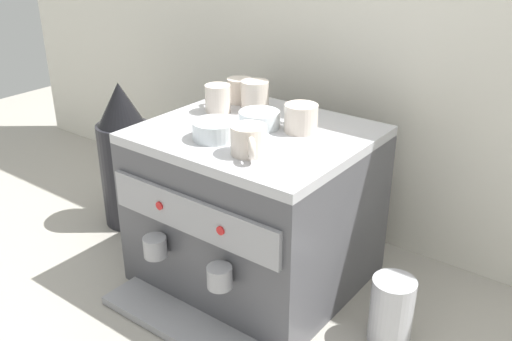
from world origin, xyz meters
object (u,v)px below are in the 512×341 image
at_px(ceramic_cup_4, 249,140).
at_px(ceramic_bowl_1, 259,120).
at_px(ceramic_cup_1, 255,95).
at_px(milk_pitcher, 391,310).
at_px(ceramic_bowl_0, 215,130).
at_px(ceramic_cup_0, 241,91).
at_px(ceramic_cup_2, 217,98).
at_px(espresso_machine, 255,207).
at_px(ceramic_cup_3, 300,118).
at_px(coffee_grinder, 125,158).

height_order(ceramic_cup_4, ceramic_bowl_1, ceramic_cup_4).
relative_size(ceramic_cup_1, milk_pitcher, 0.62).
bearing_deg(ceramic_bowl_0, ceramic_cup_0, 116.31).
bearing_deg(ceramic_bowl_1, ceramic_cup_2, 169.35).
relative_size(ceramic_cup_4, ceramic_bowl_0, 0.94).
height_order(espresso_machine, milk_pitcher, espresso_machine).
bearing_deg(ceramic_cup_4, ceramic_cup_3, 87.35).
height_order(ceramic_bowl_0, coffee_grinder, ceramic_bowl_0).
relative_size(ceramic_cup_2, ceramic_cup_4, 0.97).
xyz_separation_m(coffee_grinder, milk_pitcher, (0.89, -0.01, -0.13)).
distance_m(espresso_machine, ceramic_cup_4, 0.28).
bearing_deg(ceramic_bowl_0, ceramic_cup_1, 103.81).
height_order(espresso_machine, ceramic_cup_1, ceramic_cup_1).
xyz_separation_m(ceramic_cup_3, ceramic_cup_4, (-0.01, -0.19, -0.00)).
bearing_deg(milk_pitcher, ceramic_cup_0, 163.17).
height_order(ceramic_cup_1, ceramic_cup_3, ceramic_cup_1).
relative_size(coffee_grinder, milk_pitcher, 2.82).
height_order(coffee_grinder, milk_pitcher, coffee_grinder).
distance_m(ceramic_bowl_0, coffee_grinder, 0.51).
distance_m(ceramic_cup_1, ceramic_cup_2, 0.10).
xyz_separation_m(ceramic_cup_0, ceramic_bowl_1, (0.16, -0.13, -0.01)).
bearing_deg(ceramic_cup_1, ceramic_bowl_0, -76.19).
xyz_separation_m(espresso_machine, ceramic_bowl_1, (-0.01, 0.03, 0.23)).
xyz_separation_m(ceramic_cup_0, ceramic_cup_1, (0.07, -0.03, 0.01)).
xyz_separation_m(ceramic_cup_0, ceramic_cup_2, (-0.00, -0.10, 0.00)).
bearing_deg(milk_pitcher, ceramic_cup_4, -161.84).
distance_m(coffee_grinder, milk_pitcher, 0.90).
distance_m(espresso_machine, ceramic_cup_3, 0.27).
bearing_deg(ceramic_cup_0, ceramic_cup_2, -90.03).
xyz_separation_m(ceramic_cup_0, ceramic_bowl_0, (0.12, -0.25, -0.01)).
height_order(ceramic_cup_0, coffee_grinder, ceramic_cup_0).
bearing_deg(ceramic_cup_1, ceramic_cup_3, -18.10).
xyz_separation_m(espresso_machine, ceramic_cup_3, (0.09, 0.06, 0.24)).
relative_size(espresso_machine, ceramic_cup_4, 5.83).
distance_m(espresso_machine, coffee_grinder, 0.49).
bearing_deg(espresso_machine, coffee_grinder, -179.52).
relative_size(ceramic_cup_0, ceramic_cup_1, 1.06).
distance_m(ceramic_cup_2, ceramic_cup_4, 0.30).
relative_size(ceramic_cup_3, coffee_grinder, 0.25).
distance_m(ceramic_cup_2, coffee_grinder, 0.41).
bearing_deg(coffee_grinder, milk_pitcher, -0.92).
xyz_separation_m(espresso_machine, milk_pitcher, (0.40, -0.02, -0.13)).
bearing_deg(milk_pitcher, ceramic_cup_2, 172.59).
relative_size(ceramic_bowl_1, coffee_grinder, 0.22).
bearing_deg(ceramic_cup_1, ceramic_cup_2, -135.08).
relative_size(ceramic_cup_4, coffee_grinder, 0.22).
distance_m(ceramic_cup_0, milk_pitcher, 0.70).
relative_size(ceramic_cup_1, ceramic_cup_3, 0.89).
bearing_deg(coffee_grinder, ceramic_cup_4, -11.93).
distance_m(ceramic_cup_0, ceramic_bowl_1, 0.20).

